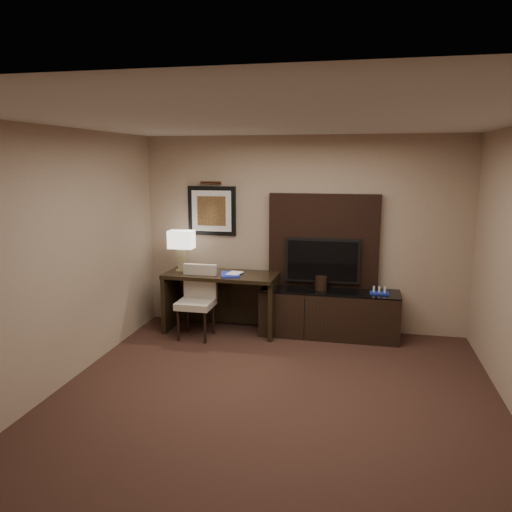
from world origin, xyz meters
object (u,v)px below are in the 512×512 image
(ice_bucket, at_px, (321,283))
(tv, at_px, (322,260))
(table_lamp, at_px, (182,251))
(minibar_tray, at_px, (379,291))
(credenza, at_px, (329,313))
(desk, at_px, (222,302))
(desk_phone, at_px, (208,270))
(desk_chair, at_px, (196,303))

(ice_bucket, bearing_deg, tv, 89.10)
(table_lamp, relative_size, minibar_tray, 2.33)
(credenza, bearing_deg, desk, -175.60)
(desk, height_order, minibar_tray, desk)
(credenza, height_order, desk_phone, desk_phone)
(minibar_tray, bearing_deg, desk, -178.22)
(tv, distance_m, desk_phone, 1.58)
(desk_chair, distance_m, ice_bucket, 1.71)
(credenza, relative_size, desk_chair, 1.92)
(table_lamp, bearing_deg, desk_chair, -50.71)
(table_lamp, distance_m, ice_bucket, 1.99)
(desk_chair, height_order, ice_bucket, desk_chair)
(table_lamp, height_order, ice_bucket, table_lamp)
(desk_chair, relative_size, desk_phone, 4.97)
(desk_chair, distance_m, desk_phone, 0.52)
(desk_chair, relative_size, ice_bucket, 5.19)
(desk_chair, bearing_deg, minibar_tray, 10.20)
(tv, bearing_deg, desk, -170.05)
(minibar_tray, bearing_deg, desk_phone, -178.10)
(table_lamp, height_order, minibar_tray, table_lamp)
(desk_chair, xyz_separation_m, desk_phone, (0.07, 0.32, 0.39))
(desk, xyz_separation_m, desk_chair, (-0.26, -0.34, 0.07))
(ice_bucket, height_order, minibar_tray, ice_bucket)
(tv, height_order, ice_bucket, tv)
(table_lamp, xyz_separation_m, desk_phone, (0.40, -0.08, -0.23))
(credenza, xyz_separation_m, desk_chair, (-1.75, -0.44, 0.16))
(ice_bucket, bearing_deg, credenza, -6.97)
(desk_chair, height_order, desk_phone, desk_chair)
(tv, bearing_deg, desk_chair, -160.56)
(tv, relative_size, desk_chair, 1.04)
(desk, relative_size, table_lamp, 2.75)
(desk, xyz_separation_m, minibar_tray, (2.13, 0.07, 0.27))
(desk_chair, height_order, minibar_tray, desk_chair)
(credenza, bearing_deg, tv, 130.29)
(desk, bearing_deg, desk_chair, -126.32)
(desk, height_order, tv, tv)
(desk, relative_size, desk_chair, 1.60)
(desk, bearing_deg, minibar_tray, 3.47)
(table_lamp, distance_m, minibar_tray, 2.75)
(table_lamp, bearing_deg, desk_phone, -10.72)
(table_lamp, xyz_separation_m, minibar_tray, (2.72, 0.00, -0.43))
(desk, height_order, desk_phone, desk_phone)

